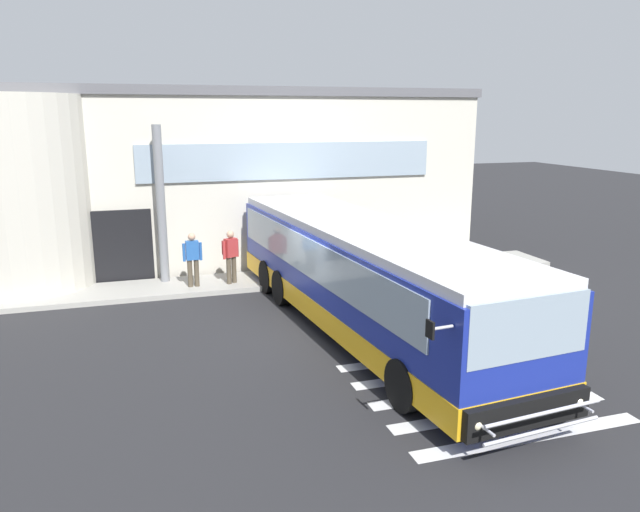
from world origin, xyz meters
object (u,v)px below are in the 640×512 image
at_px(passenger_near_column, 193,257).
at_px(passenger_by_doorway, 230,253).
at_px(entry_support_column, 161,205).
at_px(safety_bollard_yellow, 327,274).
at_px(bus_main_foreground, 362,279).

distance_m(passenger_near_column, passenger_by_doorway, 1.16).
relative_size(entry_support_column, safety_bollard_yellow, 5.41).
bearing_deg(passenger_near_column, safety_bollard_yellow, -12.38).
distance_m(passenger_near_column, safety_bollard_yellow, 4.19).
bearing_deg(safety_bollard_yellow, entry_support_column, 159.61).
relative_size(passenger_by_doorway, safety_bollard_yellow, 1.86).
distance_m(passenger_by_doorway, safety_bollard_yellow, 3.10).
distance_m(entry_support_column, safety_bollard_yellow, 5.59).
bearing_deg(entry_support_column, bus_main_foreground, -51.77).
height_order(entry_support_column, bus_main_foreground, entry_support_column).
relative_size(entry_support_column, bus_main_foreground, 0.39).
bearing_deg(safety_bollard_yellow, passenger_near_column, 167.62).
height_order(bus_main_foreground, passenger_near_column, bus_main_foreground).
distance_m(bus_main_foreground, safety_bollard_yellow, 4.00).
bearing_deg(passenger_near_column, bus_main_foreground, -52.38).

